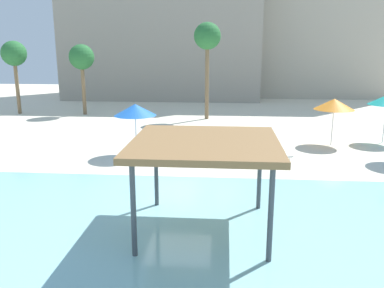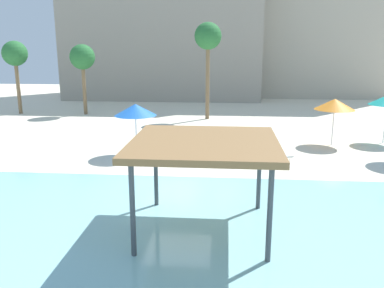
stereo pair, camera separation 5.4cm
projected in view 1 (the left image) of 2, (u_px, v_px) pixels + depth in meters
The scene contains 11 objects.
ground_plane at pixel (179, 190), 15.11m from camera, with size 80.00×80.00×0.00m, color beige.
lagoon_water at pixel (154, 263), 10.02m from camera, with size 44.00×13.50×0.04m, color #8CC6CC.
shade_pavilion at pixel (205, 146), 11.28m from camera, with size 4.08×4.08×2.71m.
beach_umbrella_orange_0 at pixel (334, 104), 21.46m from camera, with size 2.11×2.11×2.51m.
beach_umbrella_blue_3 at pixel (135, 110), 19.39m from camera, with size 2.03×2.03×2.54m.
lounge_chair_0 at pixel (275, 150), 19.50m from camera, with size 1.44×1.95×0.74m.
palm_tree_0 at pixel (207, 39), 28.36m from camera, with size 1.90×1.90×6.84m.
palm_tree_1 at pixel (82, 58), 30.62m from camera, with size 1.90×1.90×5.34m.
palm_tree_2 at pixel (14, 55), 30.88m from camera, with size 1.90×1.90×5.60m.
hotel_block_0 at pixel (164, 19), 41.17m from camera, with size 19.20×9.64×15.67m, color #9E9384.
hotel_block_1 at pixel (301, 2), 43.76m from camera, with size 18.18×11.58×19.54m, color #B2A893.
Camera 1 is at (1.68, -14.17, 5.29)m, focal length 37.86 mm.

